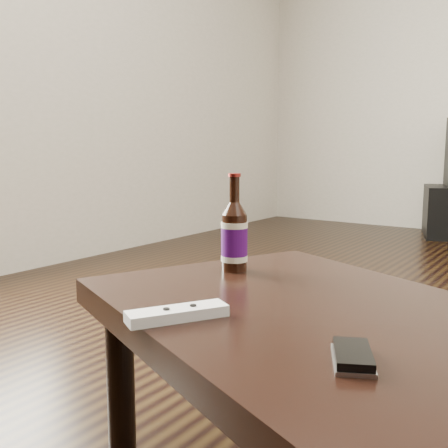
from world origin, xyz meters
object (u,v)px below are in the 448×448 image
Objects in this scene: beer_bottle at (234,237)px; remote at (177,314)px; coffee_table at (351,353)px; phone at (353,356)px.

remote is (0.12, -0.35, -0.07)m from beer_bottle.
remote reaches higher than coffee_table.
beer_bottle is at bearing 114.12° from phone.
coffee_table is 10.69× the size of phone.
coffee_table is 0.45m from beer_bottle.
coffee_table is at bearing 61.43° from remote.
phone is 0.31m from remote.
phone reaches higher than coffee_table.
coffee_table is at bearing 85.12° from phone.
phone is 0.66× the size of remote.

